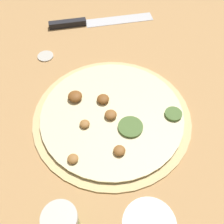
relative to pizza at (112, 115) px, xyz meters
name	(u,v)px	position (x,y,z in m)	size (l,w,h in m)	color
ground_plane	(112,117)	(0.00, 0.00, -0.01)	(3.00, 3.00, 0.00)	tan
pizza	(112,115)	(0.00, 0.00, 0.00)	(0.36, 0.36, 0.03)	#D6B77A
knife	(86,22)	(0.30, 0.20, 0.00)	(0.19, 0.29, 0.02)	silver
loose_cap	(45,56)	(0.13, 0.24, 0.00)	(0.04, 0.04, 0.01)	beige
flour_patch	(149,224)	(-0.19, -0.14, -0.01)	(0.10, 0.10, 0.00)	white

